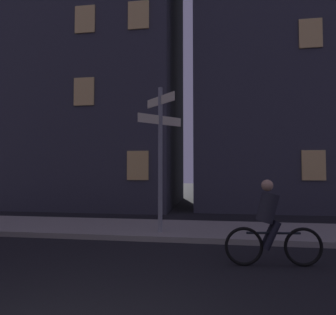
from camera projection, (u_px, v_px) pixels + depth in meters
name	position (u px, v px, depth m)	size (l,w,h in m)	color
sidewalk_kerb	(163.00, 229.00, 8.57)	(40.00, 2.54, 0.14)	gray
signpost	(160.00, 147.00, 7.96)	(1.02, 1.02, 3.91)	gray
cyclist	(270.00, 226.00, 5.51)	(1.82, 0.37, 1.61)	black
building_left_block	(74.00, 10.00, 16.81)	(11.87, 7.42, 21.98)	#383842
building_right_block	(311.00, 34.00, 16.59)	(12.73, 9.76, 19.07)	#383842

